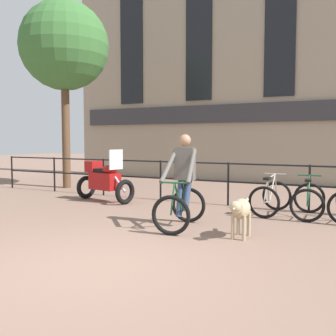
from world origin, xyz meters
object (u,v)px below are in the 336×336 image
Objects in this scene: parked_motorcycle at (104,180)px; parked_bicycle_mid_left at (308,200)px; dog at (240,210)px; parked_bicycle_near_lamp at (271,198)px; cyclist_with_bike at (182,186)px.

parked_bicycle_mid_left is (5.00, 0.23, -0.20)m from parked_motorcycle.
dog is 0.84× the size of parked_bicycle_near_lamp.
dog is (1.19, -0.31, -0.30)m from cyclist_with_bike.
parked_motorcycle is at bearing 141.04° from cyclist_with_bike.
cyclist_with_bike is 2.79m from parked_bicycle_mid_left.
cyclist_with_bike reaches higher than parked_bicycle_near_lamp.
dog is at bearing 66.72° from parked_bicycle_mid_left.
parked_bicycle_mid_left is (0.77, 0.00, 0.00)m from parked_bicycle_near_lamp.
cyclist_with_bike is 0.99× the size of parked_motorcycle.
cyclist_with_bike reaches higher than parked_motorcycle.
cyclist_with_bike is 3.55m from parked_motorcycle.
parked_bicycle_mid_left is at bearing -75.38° from parked_motorcycle.
parked_bicycle_mid_left is (1.92, 1.98, -0.41)m from cyclist_with_bike.
parked_motorcycle reaches higher than dog.
parked_bicycle_near_lamp is (1.15, 1.98, -0.41)m from cyclist_with_bike.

